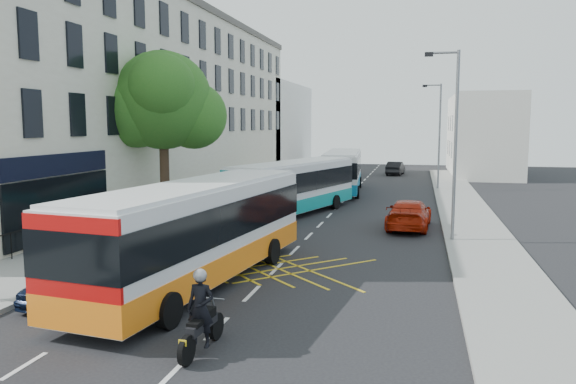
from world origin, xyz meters
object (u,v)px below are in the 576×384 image
Objects in this scene: red_hatchback at (409,214)px; bus_far at (342,171)px; street_tree at (162,101)px; parked_car_blue at (73,279)px; distant_car_grey at (344,169)px; parked_car_silver at (177,227)px; bus_near at (197,231)px; lamp_far at (438,130)px; motorbike at (201,313)px; distant_car_dark at (396,168)px; bus_mid at (294,187)px; lamp_near at (453,135)px.

bus_far is at bearing -66.18° from red_hatchback.
parked_car_blue is (3.61, -13.69, -5.68)m from street_tree.
distant_car_grey is at bearing 92.38° from bus_far.
red_hatchback is at bearing 24.33° from parked_car_silver.
parked_car_silver is at bearing 127.05° from bus_near.
lamp_far is 17.51m from red_hatchback.
lamp_far is at bearing 83.58° from motorbike.
lamp_far is 1.96× the size of distant_car_dark.
bus_far is at bearing 84.17° from distant_car_dark.
parked_car_silver is at bearing -60.02° from street_tree.
parked_car_blue is 0.74× the size of red_hatchback.
street_tree is 4.06× the size of motorbike.
bus_mid is at bearing 97.07° from bus_near.
lamp_far is (0.00, 20.00, 0.00)m from lamp_near.
bus_near is 2.86× the size of parked_car_silver.
street_tree reaches higher than lamp_near.
parked_car_blue is (-2.89, -16.66, -0.96)m from bus_mid.
lamp_far reaches higher than parked_car_silver.
lamp_near is 3.69× the size of motorbike.
parked_car_blue is at bearing 155.56° from motorbike.
bus_mid is at bearing -20.75° from red_hatchback.
bus_mid is at bearing 86.49° from distant_car_dark.
motorbike is 0.60× the size of parked_car_blue.
lamp_near is at bearing -81.78° from distant_car_grey.
street_tree is 1.80× the size of red_hatchback.
red_hatchback is at bearing 67.53° from bus_near.
bus_mid is at bearing 100.22° from motorbike.
bus_near is at bearing 116.73° from motorbike.
red_hatchback is (12.92, 0.06, -5.58)m from street_tree.
street_tree is at bearing 106.41° from parked_car_blue.
street_tree is 15.25m from parked_car_blue.
parked_car_silver is at bearing 120.59° from motorbike.
bus_far is (1.23, 11.23, 0.04)m from bus_mid.
lamp_far is at bearing 90.00° from lamp_near.
bus_near reaches higher than parked_car_blue.
distant_car_grey is (2.91, 33.34, 0.02)m from parked_car_silver.
bus_near is 25.51m from bus_far.
bus_near is 13.06m from red_hatchback.
parked_car_silver is (-5.51, 10.91, -0.23)m from motorbike.
lamp_far is 3.69× the size of motorbike.
motorbike is (-6.02, -33.45, -3.71)m from lamp_far.
parked_car_silver is (-11.53, -2.54, -3.94)m from lamp_near.
lamp_far is (14.71, 17.03, -1.68)m from street_tree.
bus_far reaches higher than distant_car_grey.
lamp_far is at bearing 80.87° from bus_near.
street_tree reaches higher than distant_car_grey.
parked_car_silver is at bearing 94.69° from parked_car_blue.
street_tree is 0.81× the size of bus_mid.
lamp_near reaches higher than motorbike.
lamp_far is 0.68× the size of bus_near.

